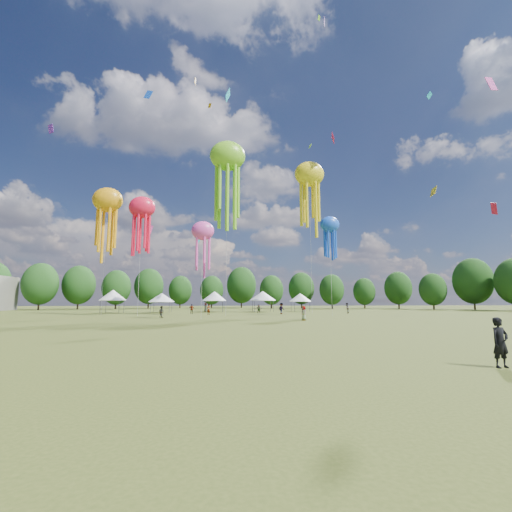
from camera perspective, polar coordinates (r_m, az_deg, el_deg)
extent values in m
plane|color=#384416|center=(14.21, 4.17, -16.37)|extent=(300.00, 300.00, 0.00)
imported|color=black|center=(14.46, 35.40, -11.57)|extent=(0.65, 0.47, 1.66)
imported|color=gray|center=(47.64, -15.39, -8.92)|extent=(0.95, 0.92, 1.54)
imported|color=gray|center=(72.60, -8.34, -8.41)|extent=(0.68, 0.95, 1.81)
imported|color=gray|center=(64.88, 14.81, -8.34)|extent=(1.05, 1.13, 1.86)
imported|color=gray|center=(59.92, 4.24, -8.65)|extent=(1.39, 1.25, 1.87)
imported|color=gray|center=(61.21, -10.62, -8.62)|extent=(1.02, 0.54, 1.67)
imported|color=gray|center=(65.89, 0.46, -8.70)|extent=(1.53, 0.92, 1.57)
imported|color=gray|center=(56.30, -7.87, -8.73)|extent=(0.74, 0.77, 1.77)
imported|color=gray|center=(40.61, 7.92, -9.35)|extent=(0.73, 0.92, 1.63)
cylinder|color=#47474C|center=(68.50, -24.41, -7.70)|extent=(0.08, 0.08, 2.27)
cylinder|color=#47474C|center=(71.65, -23.58, -7.70)|extent=(0.08, 0.08, 2.27)
cylinder|color=#47474C|center=(67.55, -21.72, -7.85)|extent=(0.08, 0.08, 2.27)
cylinder|color=#47474C|center=(70.74, -21.01, -7.84)|extent=(0.08, 0.08, 2.27)
cube|color=white|center=(69.58, -22.63, -6.80)|extent=(3.70, 3.70, 0.10)
cone|color=white|center=(69.59, -22.59, -5.96)|extent=(4.81, 4.81, 1.94)
cylinder|color=#47474C|center=(67.23, -17.08, -8.18)|extent=(0.08, 0.08, 1.95)
cylinder|color=#47474C|center=(70.60, -16.55, -8.15)|extent=(0.08, 0.08, 1.95)
cylinder|color=#47474C|center=(66.68, -14.16, -8.29)|extent=(0.08, 0.08, 1.95)
cylinder|color=#47474C|center=(70.08, -13.77, -8.25)|extent=(0.08, 0.08, 1.95)
cube|color=white|center=(68.62, -15.36, -7.37)|extent=(3.83, 3.83, 0.10)
cone|color=white|center=(68.62, -15.33, -6.63)|extent=(4.97, 4.97, 1.67)
cylinder|color=#47474C|center=(68.58, -8.34, -8.31)|extent=(0.08, 0.08, 2.18)
cylinder|color=#47474C|center=(71.89, -8.24, -8.27)|extent=(0.08, 0.08, 2.18)
cylinder|color=#47474C|center=(68.54, -5.54, -8.36)|extent=(0.08, 0.08, 2.18)
cylinder|color=#47474C|center=(71.85, -5.57, -8.31)|extent=(0.08, 0.08, 2.18)
cube|color=white|center=(70.18, -6.91, -7.38)|extent=(3.71, 3.71, 0.10)
cone|color=white|center=(70.19, -6.90, -6.58)|extent=(4.83, 4.83, 1.87)
cylinder|color=#47474C|center=(69.98, -0.27, -8.35)|extent=(0.08, 0.08, 2.24)
cylinder|color=#47474C|center=(73.84, -0.58, -8.30)|extent=(0.08, 0.08, 2.24)
cylinder|color=#47474C|center=(70.48, 2.90, -8.33)|extent=(0.08, 0.08, 2.24)
cylinder|color=#47474C|center=(74.32, 2.43, -8.29)|extent=(0.08, 0.08, 2.24)
cube|color=white|center=(72.12, 1.12, -7.39)|extent=(4.28, 4.28, 0.10)
cone|color=white|center=(72.13, 1.12, -6.59)|extent=(5.57, 5.57, 1.92)
cylinder|color=#47474C|center=(72.77, 6.38, -8.35)|extent=(0.08, 0.08, 2.03)
cylinder|color=#47474C|center=(75.95, 5.84, -8.32)|extent=(0.08, 0.08, 2.03)
cylinder|color=#47474C|center=(73.54, 8.87, -8.30)|extent=(0.08, 0.08, 2.03)
cylinder|color=#47474C|center=(76.68, 8.24, -8.28)|extent=(0.08, 0.08, 2.03)
cube|color=white|center=(74.71, 7.32, -7.50)|extent=(3.65, 3.65, 0.10)
cone|color=white|center=(74.71, 7.31, -6.80)|extent=(4.74, 4.74, 1.74)
ellipsoid|color=#FD163B|center=(56.39, -18.33, 7.65)|extent=(3.99, 2.80, 3.39)
cylinder|color=beige|center=(54.87, -18.68, -0.72)|extent=(0.03, 0.03, 16.54)
ellipsoid|color=#7BD122|center=(57.35, -4.73, 16.16)|extent=(5.65, 3.96, 4.81)
cylinder|color=beige|center=(53.57, -4.87, 3.73)|extent=(0.03, 0.03, 25.16)
ellipsoid|color=blue|center=(54.54, 12.10, 5.11)|extent=(3.00, 2.10, 2.55)
cylinder|color=beige|center=(53.48, 12.30, -2.19)|extent=(0.03, 0.03, 13.92)
ellipsoid|color=orange|center=(64.18, -23.34, 8.51)|extent=(4.97, 3.48, 4.22)
cylinder|color=beige|center=(62.33, -23.79, -0.02)|extent=(0.03, 0.03, 19.19)
ellipsoid|color=#F046AE|center=(43.52, -8.80, 4.15)|extent=(2.81, 1.97, 2.39)
cylinder|color=beige|center=(42.76, -8.94, -3.02)|extent=(0.03, 0.03, 10.90)
ellipsoid|color=yellow|center=(68.52, 8.81, 13.23)|extent=(5.69, 3.98, 4.84)
cylinder|color=beige|center=(65.07, 9.04, 2.32)|extent=(0.03, 0.03, 26.32)
cube|color=orange|center=(60.08, -10.02, 26.61)|extent=(0.21, 0.71, 0.93)
cube|color=yellow|center=(78.50, -8.69, 5.07)|extent=(1.78, 1.21, 1.95)
cube|color=#7BD122|center=(76.32, 8.95, 17.53)|extent=(0.57, 0.79, 0.87)
cube|color=blue|center=(61.79, -17.39, 24.14)|extent=(1.55, 0.56, 1.75)
cube|color=#1BC5EC|center=(62.50, -9.40, 2.62)|extent=(0.55, 1.25, 1.41)
cube|color=#F046AE|center=(45.39, 34.37, 22.47)|extent=(1.55, 0.59, 1.77)
cube|color=purple|center=(71.64, 11.24, 33.76)|extent=(0.47, 1.17, 1.55)
cube|color=orange|center=(87.09, -7.67, 23.44)|extent=(0.84, 0.72, 1.26)
cube|color=#1BC5EC|center=(67.89, -4.67, 24.99)|extent=(0.88, 2.00, 2.31)
cube|color=#F046AE|center=(81.37, -17.28, 4.29)|extent=(1.94, 0.24, 2.22)
cube|color=purple|center=(60.69, -30.83, 17.63)|extent=(1.01, 0.71, 1.24)
cube|color=#FD163B|center=(68.63, 12.62, 18.54)|extent=(0.57, 2.04, 2.23)
cube|color=yellow|center=(76.74, 27.29, 9.49)|extent=(0.95, 1.91, 2.08)
cube|color=#7BD122|center=(77.21, 10.38, 34.25)|extent=(0.65, 0.71, 0.89)
cube|color=blue|center=(89.11, 9.70, 7.55)|extent=(0.89, 1.63, 1.97)
cube|color=#1BC5EC|center=(52.57, 26.77, 22.66)|extent=(0.90, 0.51, 0.90)
cube|color=#F046AE|center=(80.64, -22.73, 6.40)|extent=(2.22, 0.69, 2.55)
cube|color=purple|center=(73.09, -6.24, 5.27)|extent=(0.30, 1.21, 1.38)
cube|color=#FD163B|center=(55.77, 34.69, 6.47)|extent=(0.66, 1.57, 1.84)
cylinder|color=#38281C|center=(102.28, -32.29, -6.61)|extent=(0.44, 0.44, 3.36)
ellipsoid|color=#1B4015|center=(102.37, -32.10, -3.91)|extent=(8.40, 8.40, 10.51)
cylinder|color=#38281C|center=(106.40, -27.40, -6.90)|extent=(0.44, 0.44, 3.41)
ellipsoid|color=#1B4015|center=(106.49, -27.24, -4.27)|extent=(8.53, 8.53, 10.66)
cylinder|color=#38281C|center=(102.76, -22.21, -7.29)|extent=(0.44, 0.44, 3.07)
ellipsoid|color=#1B4015|center=(102.82, -22.09, -4.84)|extent=(7.66, 7.66, 9.58)
cylinder|color=#38281C|center=(109.19, -17.39, -7.38)|extent=(0.44, 0.44, 3.43)
ellipsoid|color=#1B4015|center=(109.28, -17.29, -4.79)|extent=(8.58, 8.58, 10.73)
cylinder|color=#38281C|center=(113.44, -12.47, -7.66)|extent=(0.44, 0.44, 2.95)
ellipsoid|color=#1B4015|center=(113.49, -12.41, -5.52)|extent=(7.37, 7.37, 9.21)
cylinder|color=#38281C|center=(108.90, -7.37, -7.80)|extent=(0.44, 0.44, 2.89)
ellipsoid|color=#1B4015|center=(108.95, -7.34, -5.61)|extent=(7.23, 7.23, 9.04)
cylinder|color=#38281C|center=(113.54, -2.43, -7.60)|extent=(0.44, 0.44, 3.84)
ellipsoid|color=#1B4015|center=(113.66, -2.41, -4.82)|extent=(9.60, 9.60, 11.99)
cylinder|color=#38281C|center=(103.45, 2.60, -7.89)|extent=(0.44, 0.44, 2.84)
ellipsoid|color=#1B4015|center=(103.50, 2.59, -5.62)|extent=(7.11, 7.11, 8.89)
cylinder|color=#38281C|center=(107.89, 7.55, -7.73)|extent=(0.44, 0.44, 3.16)
ellipsoid|color=#1B4015|center=(107.95, 7.51, -5.32)|extent=(7.91, 7.91, 9.88)
cylinder|color=#38281C|center=(104.51, 12.48, -7.71)|extent=(0.44, 0.44, 2.88)
ellipsoid|color=#1B4015|center=(104.56, 12.42, -5.44)|extent=(7.21, 7.21, 9.01)
cylinder|color=#38281C|center=(110.22, 17.55, -7.58)|extent=(0.44, 0.44, 2.63)
ellipsoid|color=#1B4015|center=(110.26, 17.47, -5.62)|extent=(6.57, 6.57, 8.22)
cylinder|color=#38281C|center=(111.01, 22.57, -7.23)|extent=(0.44, 0.44, 3.13)
ellipsoid|color=#1B4015|center=(111.08, 22.45, -4.91)|extent=(7.81, 7.81, 9.77)
cylinder|color=#38281C|center=(102.38, 27.33, -7.11)|extent=(0.44, 0.44, 2.72)
ellipsoid|color=#1B4015|center=(102.42, 27.20, -4.93)|extent=(6.80, 6.80, 8.50)
cylinder|color=#38281C|center=(105.49, 32.44, -6.47)|extent=(0.44, 0.44, 3.81)
ellipsoid|color=#1B4015|center=(105.62, 32.23, -3.51)|extent=(9.52, 9.52, 11.90)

